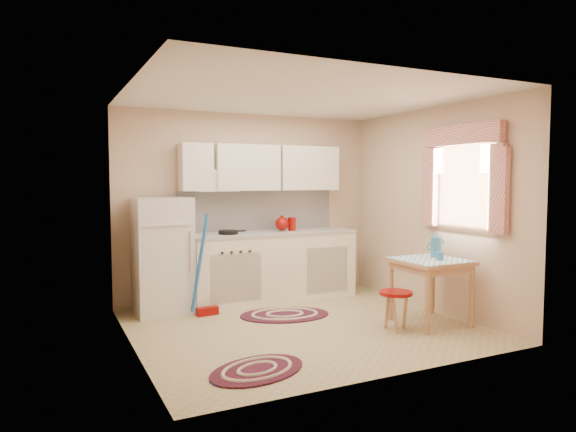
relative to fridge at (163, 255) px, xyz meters
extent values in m
plane|color=tan|center=(1.26, -1.25, -0.70)|extent=(3.60, 3.60, 0.00)
cube|color=silver|center=(1.26, -1.25, 1.80)|extent=(3.60, 3.20, 0.04)
cube|color=tan|center=(1.26, 0.35, 0.55)|extent=(3.60, 0.04, 2.50)
cube|color=tan|center=(1.26, -2.85, 0.55)|extent=(3.60, 0.04, 2.50)
cube|color=tan|center=(-0.54, -1.25, 0.55)|extent=(0.04, 3.20, 2.50)
cube|color=tan|center=(3.06, -1.25, 0.55)|extent=(0.04, 3.20, 2.50)
cube|color=white|center=(1.38, 0.34, 0.50)|extent=(2.25, 0.03, 0.55)
cube|color=white|center=(1.38, 0.19, 1.07)|extent=(2.25, 0.33, 0.60)
cube|color=white|center=(3.04, -1.80, 0.85)|extent=(0.04, 0.85, 0.95)
cube|color=silver|center=(0.00, 0.00, 0.00)|extent=(0.65, 0.60, 1.40)
cube|color=white|center=(1.48, 0.05, -0.26)|extent=(2.25, 0.60, 0.88)
cube|color=#B0ADA7|center=(1.48, 0.05, 0.20)|extent=(2.27, 0.62, 0.04)
cylinder|color=black|center=(0.83, 0.00, 0.24)|extent=(0.30, 0.30, 0.05)
cylinder|color=#850804|center=(1.76, 0.05, 0.30)|extent=(0.12, 0.12, 0.16)
cube|color=tan|center=(2.60, -1.77, -0.34)|extent=(0.72, 0.72, 0.72)
cylinder|color=#850804|center=(2.09, -1.81, -0.49)|extent=(0.45, 0.45, 0.42)
cylinder|color=teal|center=(2.64, -1.87, 0.07)|extent=(0.09, 0.09, 0.10)
camera|label=1|loc=(-1.30, -6.18, 0.91)|focal=32.00mm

